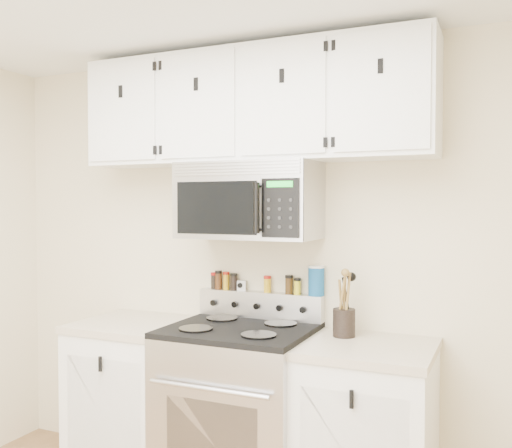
{
  "coord_description": "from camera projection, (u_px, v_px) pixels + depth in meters",
  "views": [
    {
      "loc": [
        1.31,
        -1.31,
        1.61
      ],
      "look_at": [
        0.09,
        1.45,
        1.5
      ],
      "focal_mm": 40.0,
      "sensor_mm": 36.0,
      "label": 1
    }
  ],
  "objects": [
    {
      "name": "back_wall",
      "position": [
        263.0,
        266.0,
        3.33
      ],
      "size": [
        3.5,
        0.01,
        2.5
      ],
      "primitive_type": "cube",
      "color": "beige",
      "rests_on": "floor"
    },
    {
      "name": "range",
      "position": [
        239.0,
        412.0,
        3.07
      ],
      "size": [
        0.76,
        0.65,
        1.1
      ],
      "color": "#B7B7BA",
      "rests_on": "floor"
    },
    {
      "name": "base_cabinet_left",
      "position": [
        136.0,
        398.0,
        3.37
      ],
      "size": [
        0.64,
        0.62,
        0.92
      ],
      "color": "white",
      "rests_on": "floor"
    },
    {
      "name": "base_cabinet_right",
      "position": [
        367.0,
        436.0,
        2.81
      ],
      "size": [
        0.64,
        0.62,
        0.92
      ],
      "color": "white",
      "rests_on": "floor"
    },
    {
      "name": "microwave",
      "position": [
        249.0,
        201.0,
        3.15
      ],
      "size": [
        0.76,
        0.44,
        0.42
      ],
      "color": "#9E9EA3",
      "rests_on": "back_wall"
    },
    {
      "name": "upper_cabinets",
      "position": [
        251.0,
        107.0,
        3.15
      ],
      "size": [
        2.0,
        0.35,
        0.62
      ],
      "color": "white",
      "rests_on": "back_wall"
    },
    {
      "name": "utensil_crock",
      "position": [
        344.0,
        320.0,
        2.96
      ],
      "size": [
        0.12,
        0.12,
        0.34
      ],
      "color": "black",
      "rests_on": "base_cabinet_right"
    },
    {
      "name": "kitchen_timer",
      "position": [
        242.0,
        286.0,
        3.36
      ],
      "size": [
        0.06,
        0.06,
        0.06
      ],
      "primitive_type": "cube",
      "rotation": [
        0.0,
        0.0,
        0.35
      ],
      "color": "silver",
      "rests_on": "range"
    },
    {
      "name": "salt_canister",
      "position": [
        316.0,
        281.0,
        3.17
      ],
      "size": [
        0.09,
        0.09,
        0.17
      ],
      "color": "#14528E",
      "rests_on": "range"
    },
    {
      "name": "spice_jar_0",
      "position": [
        214.0,
        280.0,
        3.43
      ],
      "size": [
        0.04,
        0.04,
        0.1
      ],
      "color": "black",
      "rests_on": "range"
    },
    {
      "name": "spice_jar_1",
      "position": [
        218.0,
        280.0,
        3.42
      ],
      "size": [
        0.04,
        0.04,
        0.11
      ],
      "color": "#452610",
      "rests_on": "range"
    },
    {
      "name": "spice_jar_2",
      "position": [
        226.0,
        281.0,
        3.4
      ],
      "size": [
        0.04,
        0.04,
        0.11
      ],
      "color": "#C18E16",
      "rests_on": "range"
    },
    {
      "name": "spice_jar_3",
      "position": [
        234.0,
        282.0,
        3.38
      ],
      "size": [
        0.04,
        0.04,
        0.1
      ],
      "color": "black",
      "rests_on": "range"
    },
    {
      "name": "spice_jar_4",
      "position": [
        267.0,
        284.0,
        3.29
      ],
      "size": [
        0.04,
        0.04,
        0.1
      ],
      "color": "gold",
      "rests_on": "range"
    },
    {
      "name": "spice_jar_5",
      "position": [
        289.0,
        284.0,
        3.23
      ],
      "size": [
        0.04,
        0.04,
        0.11
      ],
      "color": "#3B260E",
      "rests_on": "range"
    },
    {
      "name": "spice_jar_6",
      "position": [
        297.0,
        286.0,
        3.21
      ],
      "size": [
        0.04,
        0.04,
        0.09
      ],
      "color": "yellow",
      "rests_on": "range"
    }
  ]
}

